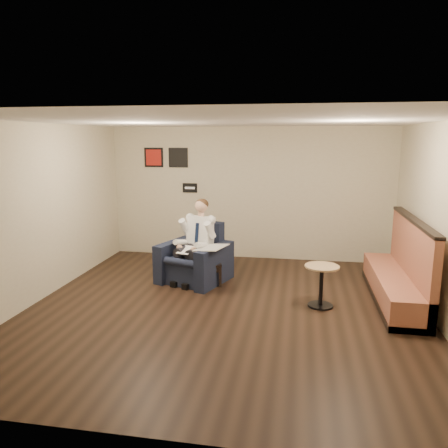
% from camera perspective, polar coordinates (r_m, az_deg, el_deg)
% --- Properties ---
extents(ground, '(6.00, 6.00, 0.00)m').
position_cam_1_polar(ground, '(6.79, 0.18, -11.02)').
color(ground, black).
rests_on(ground, ground).
extents(wall_back, '(6.00, 0.02, 2.80)m').
position_cam_1_polar(wall_back, '(9.33, 3.34, 3.98)').
color(wall_back, beige).
rests_on(wall_back, ground).
extents(wall_front, '(6.00, 0.02, 2.80)m').
position_cam_1_polar(wall_front, '(3.56, -8.14, -8.00)').
color(wall_front, beige).
rests_on(wall_front, ground).
extents(wall_left, '(0.02, 6.00, 2.80)m').
position_cam_1_polar(wall_left, '(7.50, -23.03, 1.35)').
color(wall_left, beige).
rests_on(wall_left, ground).
extents(wall_right, '(0.02, 6.00, 2.80)m').
position_cam_1_polar(wall_right, '(6.59, 26.84, -0.22)').
color(wall_right, beige).
rests_on(wall_right, ground).
extents(ceiling, '(6.00, 6.00, 0.02)m').
position_cam_1_polar(ceiling, '(6.29, 0.20, 13.32)').
color(ceiling, white).
rests_on(ceiling, wall_back).
extents(seating_sign, '(0.32, 0.02, 0.20)m').
position_cam_1_polar(seating_sign, '(9.54, -4.47, 4.73)').
color(seating_sign, black).
rests_on(seating_sign, wall_back).
extents(art_print_left, '(0.42, 0.03, 0.42)m').
position_cam_1_polar(art_print_left, '(9.72, -9.15, 8.58)').
color(art_print_left, '#B01E15').
rests_on(art_print_left, wall_back).
extents(art_print_right, '(0.42, 0.03, 0.42)m').
position_cam_1_polar(art_print_right, '(9.55, -6.00, 8.62)').
color(art_print_right, black).
rests_on(art_print_right, wall_back).
extents(armchair, '(1.36, 1.36, 1.03)m').
position_cam_1_polar(armchair, '(7.92, -3.92, -3.83)').
color(armchair, black).
rests_on(armchair, ground).
extents(seated_man, '(0.97, 1.18, 1.42)m').
position_cam_1_polar(seated_man, '(7.77, -4.48, -2.69)').
color(seated_man, white).
rests_on(seated_man, armchair).
extents(lap_papers, '(0.32, 0.39, 0.01)m').
position_cam_1_polar(lap_papers, '(7.69, -4.94, -3.39)').
color(lap_papers, white).
rests_on(lap_papers, seated_man).
extents(newspaper, '(0.59, 0.67, 0.01)m').
position_cam_1_polar(newspaper, '(7.56, -1.65, -3.08)').
color(newspaper, silver).
rests_on(newspaper, armchair).
extents(side_table, '(0.61, 0.61, 0.40)m').
position_cam_1_polar(side_table, '(7.85, -2.26, -6.38)').
color(side_table, black).
rests_on(side_table, ground).
extents(green_folder, '(0.48, 0.42, 0.01)m').
position_cam_1_polar(green_folder, '(7.77, -2.46, -4.98)').
color(green_folder, green).
rests_on(green_folder, side_table).
extents(coffee_mug, '(0.09, 0.09, 0.08)m').
position_cam_1_polar(coffee_mug, '(7.89, -1.17, -4.43)').
color(coffee_mug, white).
rests_on(coffee_mug, side_table).
extents(smartphone, '(0.13, 0.08, 0.01)m').
position_cam_1_polar(smartphone, '(7.93, -2.03, -4.65)').
color(smartphone, black).
rests_on(smartphone, side_table).
extents(banquette, '(0.61, 2.57, 1.31)m').
position_cam_1_polar(banquette, '(7.43, 21.50, -4.50)').
color(banquette, '#9F573D').
rests_on(banquette, ground).
extents(cafe_table, '(0.62, 0.62, 0.65)m').
position_cam_1_polar(cafe_table, '(6.94, 12.58, -7.92)').
color(cafe_table, tan).
rests_on(cafe_table, ground).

